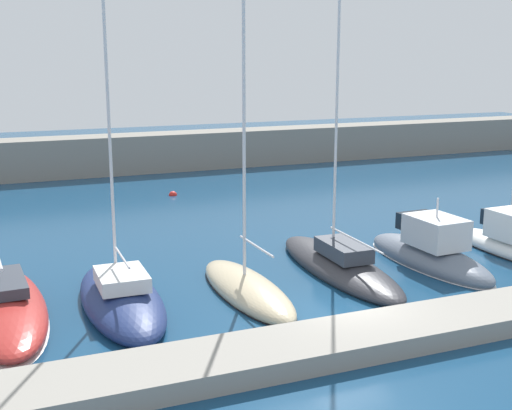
{
  "coord_description": "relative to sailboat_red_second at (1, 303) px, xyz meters",
  "views": [
    {
      "loc": [
        -10.52,
        -17.88,
        8.42
      ],
      "look_at": [
        -1.79,
        3.33,
        3.25
      ],
      "focal_mm": 47.6,
      "sensor_mm": 36.0,
      "label": 1
    }
  ],
  "objects": [
    {
      "name": "sailboat_sand_fourth",
      "position": [
        8.18,
        -1.37,
        -0.15
      ],
      "size": [
        2.14,
        6.96,
        12.36
      ],
      "rotation": [
        0.0,
        0.0,
        1.59
      ],
      "color": "beige",
      "rests_on": "ground_plane"
    },
    {
      "name": "sailboat_red_second",
      "position": [
        0.0,
        0.0,
        0.0
      ],
      "size": [
        3.18,
        9.18,
        18.51
      ],
      "rotation": [
        0.0,
        0.0,
        1.61
      ],
      "color": "#B72D28",
      "rests_on": "ground_plane"
    },
    {
      "name": "sailboat_navy_third",
      "position": [
        3.79,
        -0.93,
        -0.02
      ],
      "size": [
        2.71,
        7.72,
        15.7
      ],
      "rotation": [
        0.0,
        0.0,
        1.55
      ],
      "color": "navy",
      "rests_on": "ground_plane"
    },
    {
      "name": "dock_pier",
      "position": [
        10.29,
        -6.79,
        -0.06
      ],
      "size": [
        33.7,
        2.38,
        0.6
      ],
      "primitive_type": "cube",
      "color": "gray",
      "rests_on": "ground_plane"
    },
    {
      "name": "breakwater_seawall",
      "position": [
        10.29,
        25.32,
        0.99
      ],
      "size": [
        108.0,
        2.74,
        2.7
      ],
      "primitive_type": "cube",
      "color": "gray",
      "rests_on": "ground_plane"
    },
    {
      "name": "mooring_buoy_red",
      "position": [
        10.37,
        16.28,
        -0.36
      ],
      "size": [
        0.51,
        0.51,
        0.51
      ],
      "primitive_type": "sphere",
      "color": "red",
      "rests_on": "ground_plane"
    },
    {
      "name": "sailboat_charcoal_fifth",
      "position": [
        12.44,
        -0.42,
        -0.05
      ],
      "size": [
        2.52,
        8.89,
        14.86
      ],
      "rotation": [
        0.0,
        0.0,
        1.55
      ],
      "color": "#2D2D33",
      "rests_on": "ground_plane"
    },
    {
      "name": "motorboat_slate_sixth",
      "position": [
        16.36,
        -0.9,
        0.06
      ],
      "size": [
        2.56,
        7.29,
        3.25
      ],
      "rotation": [
        0.0,
        0.0,
        1.61
      ],
      "color": "slate",
      "rests_on": "ground_plane"
    },
    {
      "name": "ground_plane",
      "position": [
        10.29,
        -4.77,
        -0.36
      ],
      "size": [
        120.0,
        120.0,
        0.0
      ],
      "primitive_type": "plane",
      "color": "navy"
    }
  ]
}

